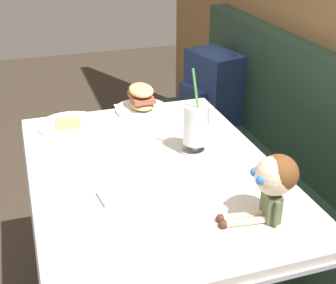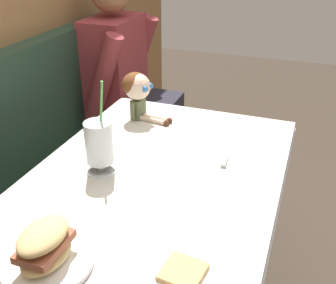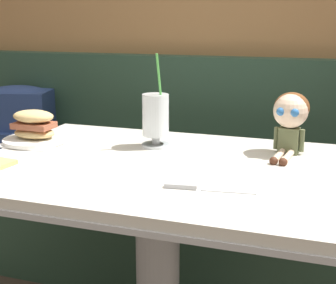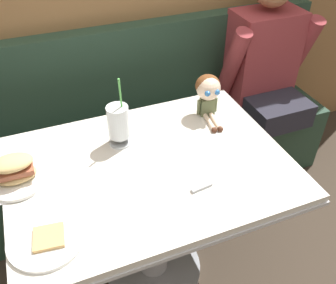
# 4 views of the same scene
# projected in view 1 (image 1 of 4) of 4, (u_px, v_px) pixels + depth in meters

# --- Properties ---
(booth_bench) EXTENTS (2.60, 0.48, 1.00)m
(booth_bench) POSITION_uv_depth(u_px,v_px,m) (303.00, 233.00, 1.95)
(booth_bench) COLOR #233D2D
(booth_bench) RESTS_ON ground
(diner_table) EXTENTS (1.11, 0.81, 0.74)m
(diner_table) POSITION_uv_depth(u_px,v_px,m) (154.00, 218.00, 1.68)
(diner_table) COLOR silver
(diner_table) RESTS_ON ground
(toast_plate) EXTENTS (0.25, 0.25, 0.03)m
(toast_plate) POSITION_uv_depth(u_px,v_px,m) (70.00, 125.00, 1.89)
(toast_plate) COLOR white
(toast_plate) RESTS_ON diner_table
(milkshake_glass) EXTENTS (0.10, 0.10, 0.32)m
(milkshake_glass) POSITION_uv_depth(u_px,v_px,m) (196.00, 126.00, 1.65)
(milkshake_glass) COLOR silver
(milkshake_glass) RESTS_ON diner_table
(sandwich_plate) EXTENTS (0.22, 0.22, 0.12)m
(sandwich_plate) POSITION_uv_depth(u_px,v_px,m) (141.00, 101.00, 2.01)
(sandwich_plate) COLOR white
(sandwich_plate) RESTS_ON diner_table
(butter_knife) EXTENTS (0.24, 0.05, 0.01)m
(butter_knife) POSITION_uv_depth(u_px,v_px,m) (107.00, 205.00, 1.39)
(butter_knife) COLOR silver
(butter_knife) RESTS_ON diner_table
(seated_doll) EXTENTS (0.12, 0.22, 0.20)m
(seated_doll) POSITION_uv_depth(u_px,v_px,m) (274.00, 179.00, 1.28)
(seated_doll) COLOR #5B6642
(seated_doll) RESTS_ON diner_table
(backpack) EXTENTS (0.34, 0.30, 0.41)m
(backpack) POSITION_uv_depth(u_px,v_px,m) (213.00, 84.00, 2.58)
(backpack) COLOR navy
(backpack) RESTS_ON booth_bench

